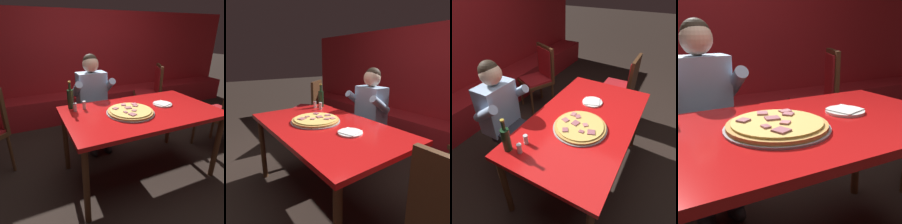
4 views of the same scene
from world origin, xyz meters
The scene contains 11 objects.
ground_plane centered at (0.00, 0.00, 0.00)m, with size 24.00×24.00×0.00m, color black.
booth_wall_panel centered at (0.00, 2.18, 0.95)m, with size 6.80×0.16×1.90m, color #A3191E.
booth_bench centered at (0.00, 1.86, 0.23)m, with size 6.46×0.48×0.46m, color #A3191E.
main_dining_table centered at (0.00, 0.00, 0.71)m, with size 1.59×0.92×0.78m.
pizza centered at (-0.14, -0.02, 0.80)m, with size 0.48×0.48×0.05m.
plate_white_paper centered at (0.31, 0.05, 0.79)m, with size 0.21×0.21×0.02m.
beer_bottle centered at (-0.65, 0.35, 0.89)m, with size 0.07×0.07×0.29m.
shaker_red_pepper_flakes centered at (-0.63, 0.25, 0.82)m, with size 0.04×0.04×0.09m.
shaker_oregano centered at (-0.53, 0.27, 0.82)m, with size 0.04×0.04×0.09m.
diner_seated_blue_shirt centered at (-0.25, 0.77, 0.71)m, with size 0.53×0.53×1.27m.
dining_chair_side_aisle centered at (0.98, 1.22, 0.58)m, with size 0.58×0.58×1.01m.
Camera 1 is at (-1.06, -1.64, 1.54)m, focal length 32.00 mm.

